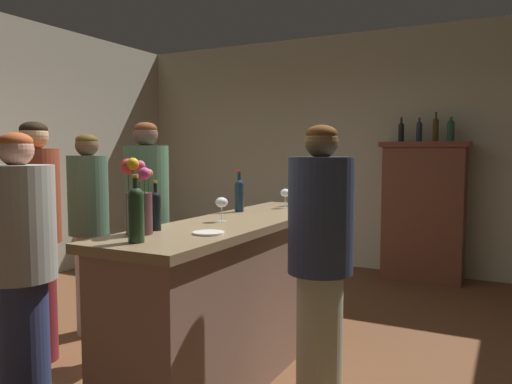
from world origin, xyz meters
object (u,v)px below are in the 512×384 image
(display_bottle_midright, at_px, (451,129))
(display_cabinet, at_px, (424,208))
(display_bottle_left, at_px, (401,131))
(bar_counter, at_px, (238,295))
(patron_in_navy, at_px, (37,230))
(patron_in_grey, at_px, (147,228))
(patron_near_entrance, at_px, (89,224))
(display_bottle_center, at_px, (436,129))
(wine_glass_mid, at_px, (222,203))
(patron_by_cabinet, at_px, (20,268))
(cheese_plate, at_px, (208,233))
(wine_glass_front, at_px, (285,193))
(bartender, at_px, (320,262))
(wine_bottle_riesling, at_px, (136,212))
(display_bottle_midleft, at_px, (419,130))
(wine_bottle_merlot, at_px, (156,209))
(wine_bottle_pinot, at_px, (239,194))
(flower_arrangement, at_px, (138,201))
(wine_bottle_syrah, at_px, (300,187))

(display_bottle_midright, bearing_deg, display_cabinet, -180.00)
(display_bottle_left, bearing_deg, display_cabinet, -0.00)
(bar_counter, bearing_deg, patron_in_navy, -159.66)
(patron_in_grey, bearing_deg, patron_in_navy, -159.18)
(patron_near_entrance, bearing_deg, display_bottle_center, 62.71)
(wine_glass_mid, distance_m, display_bottle_center, 3.39)
(patron_by_cabinet, bearing_deg, cheese_plate, -33.43)
(wine_glass_front, distance_m, cheese_plate, 1.35)
(display_bottle_left, xyz_separation_m, display_bottle_center, (0.38, -0.00, 0.02))
(display_bottle_center, distance_m, bartender, 3.54)
(bar_counter, relative_size, patron_in_grey, 1.37)
(wine_bottle_riesling, height_order, cheese_plate, wine_bottle_riesling)
(wine_glass_front, bearing_deg, patron_in_navy, -137.00)
(wine_glass_mid, distance_m, patron_in_grey, 0.72)
(wine_glass_mid, relative_size, patron_by_cabinet, 0.10)
(display_cabinet, relative_size, display_bottle_midleft, 5.49)
(wine_bottle_merlot, relative_size, wine_glass_front, 1.85)
(patron_in_navy, bearing_deg, wine_bottle_pinot, 5.34)
(bartender, bearing_deg, flower_arrangement, 9.28)
(bar_counter, bearing_deg, bartender, -26.22)
(wine_bottle_syrah, bearing_deg, display_bottle_midright, 65.56)
(display_bottle_midright, relative_size, patron_near_entrance, 0.18)
(wine_bottle_merlot, height_order, cheese_plate, wine_bottle_merlot)
(wine_bottle_syrah, distance_m, display_bottle_midleft, 2.23)
(display_bottle_center, distance_m, patron_in_navy, 4.24)
(wine_bottle_merlot, bearing_deg, bar_counter, 73.29)
(cheese_plate, height_order, display_bottle_center, display_bottle_center)
(wine_bottle_syrah, distance_m, wine_bottle_pinot, 0.68)
(wine_bottle_merlot, relative_size, display_bottle_midleft, 0.98)
(bartender, bearing_deg, patron_in_navy, -12.04)
(flower_arrangement, relative_size, display_bottle_center, 1.25)
(cheese_plate, bearing_deg, patron_in_navy, 176.27)
(display_bottle_left, distance_m, display_bottle_midright, 0.54)
(wine_bottle_pinot, height_order, wine_bottle_riesling, wine_bottle_riesling)
(wine_glass_mid, bearing_deg, display_bottle_midleft, 78.24)
(display_bottle_left, xyz_separation_m, patron_in_grey, (-1.15, -3.14, -0.78))
(display_bottle_midleft, relative_size, patron_near_entrance, 0.18)
(flower_arrangement, relative_size, display_bottle_midleft, 1.43)
(wine_bottle_riesling, bearing_deg, wine_glass_front, 88.81)
(wine_bottle_merlot, distance_m, patron_by_cabinet, 0.77)
(patron_near_entrance, bearing_deg, bartender, -1.96)
(wine_bottle_merlot, relative_size, flower_arrangement, 0.69)
(wine_bottle_riesling, relative_size, patron_near_entrance, 0.21)
(wine_glass_mid, xyz_separation_m, display_bottle_midleft, (0.67, 3.23, 0.57))
(wine_bottle_pinot, relative_size, display_bottle_center, 0.93)
(bar_counter, xyz_separation_m, wine_glass_mid, (-0.04, -0.14, 0.63))
(wine_glass_front, distance_m, flower_arrangement, 1.53)
(wine_bottle_merlot, xyz_separation_m, flower_arrangement, (0.00, -0.15, 0.06))
(display_cabinet, bearing_deg, display_bottle_left, 180.00)
(wine_glass_mid, relative_size, patron_in_navy, 0.09)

